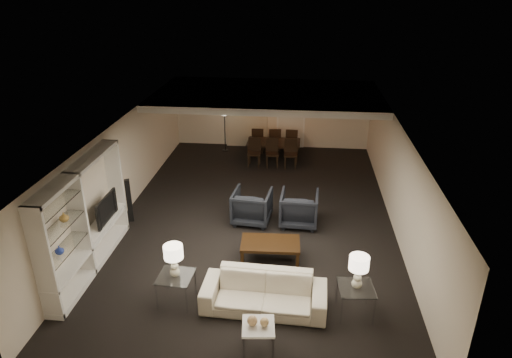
{
  "coord_description": "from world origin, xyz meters",
  "views": [
    {
      "loc": [
        1.09,
        -10.49,
        5.85
      ],
      "look_at": [
        0.0,
        0.0,
        1.1
      ],
      "focal_mm": 32.0,
      "sensor_mm": 36.0,
      "label": 1
    }
  ],
  "objects": [
    {
      "name": "ceiling",
      "position": [
        0.0,
        0.0,
        2.5
      ],
      "size": [
        7.0,
        11.0,
        0.02
      ],
      "primitive_type": "cube",
      "color": "silver",
      "rests_on": "ground"
    },
    {
      "name": "curtains",
      "position": [
        -0.9,
        5.42,
        1.2
      ],
      "size": [
        1.5,
        0.12,
        2.4
      ],
      "primitive_type": "cube",
      "color": "beige",
      "rests_on": "wall_back"
    },
    {
      "name": "wall_back",
      "position": [
        0.0,
        5.5,
        1.25
      ],
      "size": [
        7.0,
        0.02,
        2.5
      ],
      "primitive_type": "cube",
      "color": "beige",
      "rests_on": "ground"
    },
    {
      "name": "chair_nr",
      "position": [
        0.77,
        3.5,
        0.47
      ],
      "size": [
        0.46,
        0.46,
        0.94
      ],
      "primitive_type": null,
      "rotation": [
        0.0,
        0.0,
        0.06
      ],
      "color": "black",
      "rests_on": "floor"
    },
    {
      "name": "chair_nl",
      "position": [
        -0.43,
        3.5,
        0.47
      ],
      "size": [
        0.44,
        0.44,
        0.94
      ],
      "primitive_type": null,
      "rotation": [
        0.0,
        0.0,
        -0.01
      ],
      "color": "black",
      "rests_on": "floor"
    },
    {
      "name": "vase_amber",
      "position": [
        -3.31,
        -3.35,
        1.65
      ],
      "size": [
        0.18,
        0.18,
        0.19
      ],
      "primitive_type": "imported",
      "color": "#C09140",
      "rests_on": "media_unit"
    },
    {
      "name": "table_lamp_left",
      "position": [
        -1.18,
        -3.53,
        0.94
      ],
      "size": [
        0.4,
        0.4,
        0.67
      ],
      "primitive_type": null,
      "rotation": [
        0.0,
        0.0,
        -0.09
      ],
      "color": "white",
      "rests_on": "side_table_left"
    },
    {
      "name": "marble_table",
      "position": [
        0.52,
        -4.63,
        0.27
      ],
      "size": [
        0.59,
        0.59,
        0.54
      ],
      "primitive_type": null,
      "rotation": [
        0.0,
        0.0,
        0.1
      ],
      "color": "white",
      "rests_on": "floor"
    },
    {
      "name": "armchair_left",
      "position": [
        -0.08,
        -0.23,
        0.44
      ],
      "size": [
        1.03,
        1.05,
        0.87
      ],
      "primitive_type": "imported",
      "rotation": [
        0.0,
        0.0,
        3.04
      ],
      "color": "black",
      "rests_on": "floor"
    },
    {
      "name": "table_lamp_right",
      "position": [
        2.22,
        -3.53,
        0.94
      ],
      "size": [
        0.38,
        0.38,
        0.67
      ],
      "primitive_type": null,
      "rotation": [
        0.0,
        0.0,
        -0.04
      ],
      "color": "beige",
      "rests_on": "side_table_right"
    },
    {
      "name": "pendant_light",
      "position": [
        0.3,
        3.5,
        1.92
      ],
      "size": [
        0.52,
        0.52,
        0.24
      ],
      "primitive_type": "cylinder",
      "color": "#D8591E",
      "rests_on": "ceiling_soffit"
    },
    {
      "name": "armchair_right",
      "position": [
        1.12,
        -0.23,
        0.44
      ],
      "size": [
        0.98,
        1.0,
        0.87
      ],
      "primitive_type": "imported",
      "rotation": [
        0.0,
        0.0,
        3.1
      ],
      "color": "black",
      "rests_on": "floor"
    },
    {
      "name": "side_table_left",
      "position": [
        -1.18,
        -3.53,
        0.3
      ],
      "size": [
        0.68,
        0.68,
        0.6
      ],
      "primitive_type": null,
      "rotation": [
        0.0,
        0.0,
        -0.06
      ],
      "color": "silver",
      "rests_on": "floor"
    },
    {
      "name": "gold_gourd_b",
      "position": [
        0.62,
        -4.63,
        0.61
      ],
      "size": [
        0.15,
        0.15,
        0.15
      ],
      "primitive_type": "sphere",
      "color": "tan",
      "rests_on": "marble_table"
    },
    {
      "name": "sofa",
      "position": [
        0.52,
        -3.53,
        0.34
      ],
      "size": [
        2.39,
        1.01,
        0.69
      ],
      "primitive_type": "imported",
      "rotation": [
        0.0,
        0.0,
        -0.04
      ],
      "color": "beige",
      "rests_on": "floor"
    },
    {
      "name": "ceiling_soffit",
      "position": [
        0.0,
        3.5,
        2.4
      ],
      "size": [
        7.0,
        4.0,
        0.2
      ],
      "primitive_type": "cube",
      "color": "silver",
      "rests_on": "ceiling"
    },
    {
      "name": "dining_table",
      "position": [
        0.17,
        4.15,
        0.32
      ],
      "size": [
        1.81,
        1.02,
        0.63
      ],
      "primitive_type": "imported",
      "rotation": [
        0.0,
        0.0,
        -0.01
      ],
      "color": "black",
      "rests_on": "floor"
    },
    {
      "name": "wall_right",
      "position": [
        3.5,
        0.0,
        1.25
      ],
      "size": [
        0.02,
        11.0,
        2.5
      ],
      "primitive_type": "cube",
      "color": "beige",
      "rests_on": "ground"
    },
    {
      "name": "floor_speaker",
      "position": [
        -3.2,
        -0.52,
        0.58
      ],
      "size": [
        0.16,
        0.16,
        1.16
      ],
      "primitive_type": "cube",
      "rotation": [
        0.0,
        0.0,
        0.37
      ],
      "color": "black",
      "rests_on": "floor"
    },
    {
      "name": "coffee_table",
      "position": [
        0.52,
        -1.93,
        0.23
      ],
      "size": [
        1.32,
        0.81,
        0.46
      ],
      "primitive_type": null,
      "rotation": [
        0.0,
        0.0,
        0.04
      ],
      "color": "black",
      "rests_on": "floor"
    },
    {
      "name": "floor_lamp",
      "position": [
        -1.62,
        4.85,
        0.77
      ],
      "size": [
        0.28,
        0.28,
        1.53
      ],
      "primitive_type": null,
      "rotation": [
        0.0,
        0.0,
        -0.34
      ],
      "color": "black",
      "rests_on": "floor"
    },
    {
      "name": "chair_nm",
      "position": [
        0.17,
        3.5,
        0.47
      ],
      "size": [
        0.48,
        0.48,
        0.94
      ],
      "primitive_type": null,
      "rotation": [
        0.0,
        0.0,
        0.12
      ],
      "color": "black",
      "rests_on": "floor"
    },
    {
      "name": "gold_gourd_a",
      "position": [
        0.42,
        -4.63,
        0.62
      ],
      "size": [
        0.17,
        0.17,
        0.17
      ],
      "primitive_type": "sphere",
      "color": "tan",
      "rests_on": "marble_table"
    },
    {
      "name": "chair_fl",
      "position": [
        -0.43,
        4.8,
        0.47
      ],
      "size": [
        0.44,
        0.44,
        0.94
      ],
      "primitive_type": null,
      "rotation": [
        0.0,
        0.0,
        3.16
      ],
      "color": "black",
      "rests_on": "floor"
    },
    {
      "name": "floor",
      "position": [
        0.0,
        0.0,
        0.0
      ],
      "size": [
        11.0,
        11.0,
        0.0
      ],
      "primitive_type": "plane",
      "color": "black",
      "rests_on": "ground"
    },
    {
      "name": "media_unit",
      "position": [
        -3.31,
        -2.6,
        1.18
      ],
      "size": [
        0.38,
        3.4,
        2.35
      ],
      "primitive_type": null,
      "color": "white",
      "rests_on": "wall_left"
    },
    {
      "name": "vase_blue",
      "position": [
        -3.31,
        -3.7,
        1.15
      ],
      "size": [
        0.17,
        0.17,
        0.17
      ],
      "primitive_type": "imported",
      "color": "#263BA7",
      "rests_on": "media_unit"
    },
    {
      "name": "television",
      "position": [
        -3.28,
        -1.85,
        1.04
      ],
      "size": [
        1.02,
        0.13,
        0.59
      ],
      "primitive_type": "imported",
      "rotation": [
        0.0,
        0.0,
        1.57
      ],
      "color": "black",
      "rests_on": "media_unit"
    },
    {
      "name": "side_table_right",
      "position": [
        2.22,
        -3.53,
        0.3
      ],
      "size": [
        0.7,
        0.7,
        0.6
      ],
      "primitive_type": null,
      "rotation": [
        0.0,
        0.0,
        0.08
      ],
      "color": "white",
      "rests_on": "floor"
    },
    {
      "name": "painting",
      "position": [
        2.1,
        5.46,
        1.55
      ],
      "size": [
        0.95,
        0.04,
        0.65
      ],
      "primitive_type": "cube",
      "color": "#142D38",
      "rests_on": "wall_back"
    },
    {
      "name": "chair_fm",
      "position": [
        0.17,
        4.8,
        0.47
      ],
      "size": [
        0.47,
        0.47,
        0.94
      ],
      "primitive_type": null,
      "rotation": [
        0.0,
        0.0,
        3.24
      ],
      "color": "black",
      "rests_on": "floor"
    },
    {
      "name": "wall_left",
      "position": [
        -3.5,
        0.0,
        1.25
      ],
      "size": [
        0.02,
        11.0,
        2.5
      ],
      "primitive_type": "cube",
      "color": "beige",
      "rests_on": "ground"
    },
    {
      "name": "chair_fr",
      "position": [
        0.77,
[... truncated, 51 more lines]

